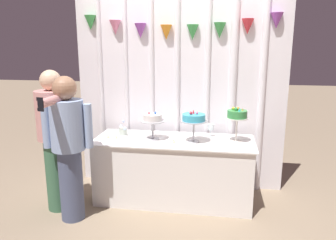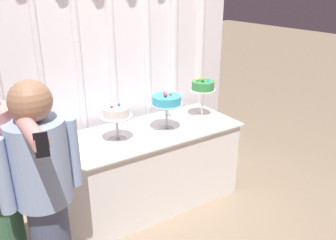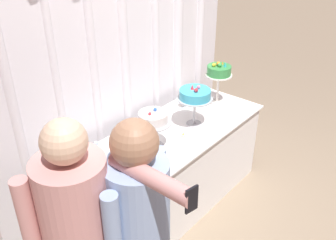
{
  "view_description": "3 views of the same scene",
  "coord_description": "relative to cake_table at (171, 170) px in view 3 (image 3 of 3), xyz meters",
  "views": [
    {
      "loc": [
        0.5,
        -3.46,
        1.8
      ],
      "look_at": [
        -0.09,
        0.22,
        0.94
      ],
      "focal_mm": 35.12,
      "sensor_mm": 36.0,
      "label": 1
    },
    {
      "loc": [
        -1.34,
        -2.38,
        1.99
      ],
      "look_at": [
        0.23,
        0.02,
        0.84
      ],
      "focal_mm": 37.3,
      "sensor_mm": 36.0,
      "label": 2
    },
    {
      "loc": [
        -2.02,
        -1.55,
        2.35
      ],
      "look_at": [
        0.04,
        0.16,
        0.82
      ],
      "focal_mm": 40.68,
      "sensor_mm": 36.0,
      "label": 3
    }
  ],
  "objects": [
    {
      "name": "cake_display_leftmost",
      "position": [
        -0.24,
        -0.03,
        0.6
      ],
      "size": [
        0.27,
        0.27,
        0.32
      ],
      "color": "#B2B2B7",
      "rests_on": "cake_table"
    },
    {
      "name": "draped_curtain",
      "position": [
        0.04,
        0.47,
        0.89
      ],
      "size": [
        2.6,
        0.16,
        2.41
      ],
      "color": "white",
      "rests_on": "ground_plane"
    },
    {
      "name": "guest_girl_blue_dress",
      "position": [
        -1.24,
        -0.41,
        0.47
      ],
      "size": [
        0.48,
        0.81,
        1.55
      ],
      "color": "#3D6B4C",
      "rests_on": "ground_plane"
    },
    {
      "name": "tealight_far_left",
      "position": [
        -0.77,
        -0.05,
        0.38
      ],
      "size": [
        0.04,
        0.04,
        0.03
      ],
      "color": "beige",
      "rests_on": "cake_table"
    },
    {
      "name": "guest_man_pink_jacket",
      "position": [
        -0.99,
        -0.59,
        0.45
      ],
      "size": [
        0.5,
        0.39,
        1.51
      ],
      "color": "#4C5675",
      "rests_on": "ground_plane"
    },
    {
      "name": "tealight_near_left",
      "position": [
        -0.66,
        -0.06,
        0.38
      ],
      "size": [
        0.04,
        0.04,
        0.03
      ],
      "color": "beige",
      "rests_on": "cake_table"
    },
    {
      "name": "flower_vase",
      "position": [
        -0.63,
        0.1,
        0.43
      ],
      "size": [
        0.11,
        0.14,
        0.17
      ],
      "color": "#B2C1B2",
      "rests_on": "cake_table"
    },
    {
      "name": "cake_table",
      "position": [
        0.0,
        0.0,
        0.0
      ],
      "size": [
        1.82,
        0.7,
        0.74
      ],
      "color": "white",
      "rests_on": "ground_plane"
    },
    {
      "name": "cake_display_center",
      "position": [
        0.23,
        -0.06,
        0.63
      ],
      "size": [
        0.29,
        0.29,
        0.36
      ],
      "color": "#B2B2B7",
      "rests_on": "cake_table"
    },
    {
      "name": "ground_plane",
      "position": [
        0.0,
        -0.1,
        -0.37
      ],
      "size": [
        24.0,
        24.0,
        0.0
      ],
      "primitive_type": "plane",
      "color": "gray"
    },
    {
      "name": "wine_glass",
      "position": [
        0.41,
        0.18,
        0.48
      ],
      "size": [
        0.07,
        0.07,
        0.15
      ],
      "color": "silver",
      "rests_on": "cake_table"
    },
    {
      "name": "tealight_near_right",
      "position": [
        0.01,
        -0.11,
        0.38
      ],
      "size": [
        0.04,
        0.04,
        0.04
      ],
      "color": "beige",
      "rests_on": "cake_table"
    },
    {
      "name": "cake_display_rightmost",
      "position": [
        0.7,
        0.02,
        0.67
      ],
      "size": [
        0.24,
        0.24,
        0.4
      ],
      "color": "silver",
      "rests_on": "cake_table"
    }
  ]
}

